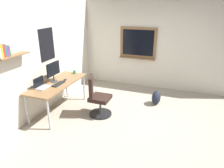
% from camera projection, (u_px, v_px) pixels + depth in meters
% --- Properties ---
extents(ground_plane, '(5.20, 5.20, 0.00)m').
position_uv_depth(ground_plane, '(142.00, 128.00, 4.34)').
color(ground_plane, '#9E9384').
rests_on(ground_plane, ground).
extents(wall_back, '(5.00, 0.30, 2.60)m').
position_uv_depth(wall_back, '(38.00, 58.00, 4.65)').
color(wall_back, silver).
rests_on(wall_back, ground).
extents(wall_right, '(0.22, 5.00, 2.60)m').
position_uv_depth(wall_right, '(162.00, 45.00, 6.02)').
color(wall_right, silver).
rests_on(wall_right, ground).
extents(desk, '(1.66, 0.66, 0.73)m').
position_uv_depth(desk, '(58.00, 85.00, 4.80)').
color(desk, olive).
rests_on(desk, ground).
extents(office_chair, '(0.53, 0.55, 0.95)m').
position_uv_depth(office_chair, '(97.00, 99.00, 4.72)').
color(office_chair, black).
rests_on(office_chair, ground).
extents(laptop, '(0.31, 0.21, 0.23)m').
position_uv_depth(laptop, '(41.00, 85.00, 4.48)').
color(laptop, '#ADAFB5').
rests_on(laptop, desk).
extents(monitor_primary, '(0.46, 0.17, 0.46)m').
position_uv_depth(monitor_primary, '(53.00, 71.00, 4.75)').
color(monitor_primary, '#38383D').
rests_on(monitor_primary, desk).
extents(keyboard, '(0.37, 0.13, 0.02)m').
position_uv_depth(keyboard, '(58.00, 84.00, 4.68)').
color(keyboard, black).
rests_on(keyboard, desk).
extents(computer_mouse, '(0.10, 0.06, 0.03)m').
position_uv_depth(computer_mouse, '(65.00, 80.00, 4.92)').
color(computer_mouse, '#262628').
rests_on(computer_mouse, desk).
extents(coffee_mug, '(0.08, 0.08, 0.09)m').
position_uv_depth(coffee_mug, '(74.00, 72.00, 5.39)').
color(coffee_mug, '#338C4C').
rests_on(coffee_mug, desk).
extents(backpack, '(0.32, 0.22, 0.36)m').
position_uv_depth(backpack, '(156.00, 98.00, 5.31)').
color(backpack, '#1E2333').
rests_on(backpack, ground).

